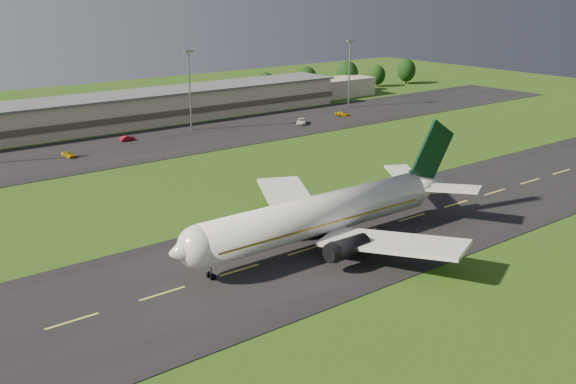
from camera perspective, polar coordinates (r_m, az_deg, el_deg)
ground at (r=104.46m, az=10.95°, el=-2.28°), size 360.00×360.00×0.00m
taxiway at (r=104.44m, az=10.95°, el=-2.25°), size 220.00×30.00×0.10m
apron at (r=159.24m, az=-8.72°, el=4.76°), size 260.00×30.00×0.10m
airliner at (r=90.32m, az=3.12°, el=-2.03°), size 51.23×42.18×15.57m
terminal at (r=182.40m, az=-10.75°, el=7.55°), size 145.00×16.00×8.40m
light_mast_centre at (r=166.27m, az=-8.76°, el=9.74°), size 2.40×1.20×20.35m
light_mast_east at (r=198.52m, az=5.49°, el=11.13°), size 2.40×1.20×20.35m
tree_line at (r=203.31m, az=-5.40°, el=9.11°), size 196.61×9.39×10.56m
service_vehicle_a at (r=146.85m, az=-18.95°, el=3.18°), size 2.16×3.99×1.29m
service_vehicle_b at (r=159.08m, az=-14.12°, el=4.65°), size 3.83×1.90×1.21m
service_vehicle_c at (r=173.76m, az=1.21°, el=6.30°), size 5.50×5.68×1.51m
service_vehicle_d at (r=185.63m, az=4.82°, el=6.93°), size 4.14×3.83×1.17m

